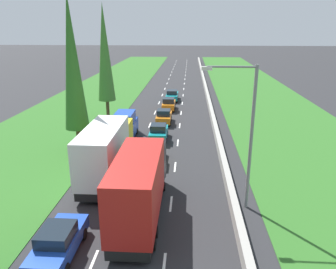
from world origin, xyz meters
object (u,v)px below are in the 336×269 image
object	(u,v)px
red_box_truck_centre_lane	(140,184)
poplar_tree_second	(72,63)
poplar_tree_third	(105,53)
blue_van_left_lane	(125,126)
teal_hatchback_centre_lane	(159,132)
teal_sedan_centre_lane	(172,95)
orange_hatchback_centre_lane_sixth	(169,104)
yellow_sedan_centre_lane	(152,154)
white_box_truck_left_lane	(107,150)
street_light_mast	(246,129)
orange_hatchback_centre_lane	(164,117)
blue_sedan_left_lane	(58,242)

from	to	relation	value
red_box_truck_centre_lane	poplar_tree_second	size ratio (longest dim) A/B	0.68
poplar_tree_third	blue_van_left_lane	bearing A→B (deg)	-65.54
teal_hatchback_centre_lane	teal_sedan_centre_lane	world-z (taller)	teal_hatchback_centre_lane
poplar_tree_third	orange_hatchback_centre_lane_sixth	bearing A→B (deg)	29.26
yellow_sedan_centre_lane	red_box_truck_centre_lane	bearing A→B (deg)	-88.27
white_box_truck_left_lane	poplar_tree_third	size ratio (longest dim) A/B	0.68
red_box_truck_centre_lane	orange_hatchback_centre_lane_sixth	xyz separation A→B (m)	(-0.02, 27.25, -1.35)
teal_hatchback_centre_lane	street_light_mast	distance (m)	14.95
white_box_truck_left_lane	poplar_tree_third	bearing A→B (deg)	103.37
orange_hatchback_centre_lane	street_light_mast	size ratio (longest dim) A/B	0.43
teal_sedan_centre_lane	orange_hatchback_centre_lane	bearing A→B (deg)	-91.23
blue_sedan_left_lane	white_box_truck_left_lane	bearing A→B (deg)	88.48
red_box_truck_centre_lane	orange_hatchback_centre_lane	size ratio (longest dim) A/B	2.41
blue_sedan_left_lane	blue_van_left_lane	distance (m)	18.49
red_box_truck_centre_lane	poplar_tree_second	distance (m)	14.36
yellow_sedan_centre_lane	street_light_mast	size ratio (longest dim) A/B	0.50
blue_sedan_left_lane	street_light_mast	size ratio (longest dim) A/B	0.50
yellow_sedan_centre_lane	poplar_tree_second	xyz separation A→B (m)	(-7.04, 2.56, 7.17)
red_box_truck_centre_lane	orange_hatchback_centre_lane	xyz separation A→B (m)	(-0.17, 20.57, -1.35)
white_box_truck_left_lane	orange_hatchback_centre_lane_sixth	bearing A→B (deg)	81.39
blue_van_left_lane	orange_hatchback_centre_lane	bearing A→B (deg)	59.62
orange_hatchback_centre_lane_sixth	blue_van_left_lane	distance (m)	13.16
orange_hatchback_centre_lane	poplar_tree_second	xyz separation A→B (m)	(-7.12, -9.65, 7.15)
yellow_sedan_centre_lane	orange_hatchback_centre_lane_sixth	size ratio (longest dim) A/B	1.15
poplar_tree_second	teal_sedan_centre_lane	bearing A→B (deg)	71.88
orange_hatchback_centre_lane_sixth	red_box_truck_centre_lane	bearing A→B (deg)	-89.97
red_box_truck_centre_lane	blue_van_left_lane	distance (m)	15.09
red_box_truck_centre_lane	blue_van_left_lane	size ratio (longest dim) A/B	1.92
white_box_truck_left_lane	poplar_tree_third	world-z (taller)	poplar_tree_third
white_box_truck_left_lane	poplar_tree_second	xyz separation A→B (m)	(-3.98, 5.46, 5.80)
red_box_truck_centre_lane	teal_sedan_centre_lane	distance (m)	33.58
blue_sedan_left_lane	poplar_tree_second	xyz separation A→B (m)	(-3.73, 14.78, 7.17)
street_light_mast	blue_sedan_left_lane	bearing A→B (deg)	-150.69
street_light_mast	poplar_tree_third	bearing A→B (deg)	122.59
orange_hatchback_centre_lane_sixth	white_box_truck_left_lane	distance (m)	22.07
red_box_truck_centre_lane	poplar_tree_third	bearing A→B (deg)	108.01
orange_hatchback_centre_lane	blue_van_left_lane	distance (m)	6.92
teal_hatchback_centre_lane	orange_hatchback_centre_lane_sixth	xyz separation A→B (m)	(0.21, 12.86, 0.00)
red_box_truck_centre_lane	orange_hatchback_centre_lane	world-z (taller)	red_box_truck_centre_lane
teal_hatchback_centre_lane	orange_hatchback_centre_lane	size ratio (longest dim) A/B	1.00
blue_sedan_left_lane	street_light_mast	bearing A→B (deg)	29.31
teal_hatchback_centre_lane	red_box_truck_centre_lane	bearing A→B (deg)	-89.09
orange_hatchback_centre_lane	teal_sedan_centre_lane	size ratio (longest dim) A/B	0.87
orange_hatchback_centre_lane_sixth	poplar_tree_second	bearing A→B (deg)	-114.02
blue_sedan_left_lane	white_box_truck_left_lane	size ratio (longest dim) A/B	0.48
blue_sedan_left_lane	teal_hatchback_centre_lane	bearing A→B (deg)	79.64
orange_hatchback_centre_lane_sixth	poplar_tree_third	world-z (taller)	poplar_tree_third
orange_hatchback_centre_lane	orange_hatchback_centre_lane_sixth	xyz separation A→B (m)	(0.15, 6.68, 0.00)
red_box_truck_centre_lane	white_box_truck_left_lane	bearing A→B (deg)	121.25
orange_hatchback_centre_lane	street_light_mast	xyz separation A→B (m)	(6.37, -18.94, 4.40)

